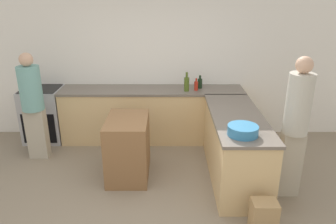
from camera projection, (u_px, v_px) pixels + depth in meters
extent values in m
plane|color=gray|center=(145.00, 211.00, 3.99)|extent=(14.00, 14.00, 0.00)
cube|color=white|center=(152.00, 61.00, 5.72)|extent=(8.00, 0.06, 2.70)
cube|color=#D6B27A|center=(152.00, 116.00, 5.73)|extent=(3.09, 0.59, 0.89)
cube|color=#6B6056|center=(152.00, 90.00, 5.57)|extent=(3.12, 0.62, 0.04)
cube|color=#D6B27A|center=(235.00, 147.00, 4.59)|extent=(0.66, 1.85, 0.89)
cube|color=#6B6056|center=(237.00, 117.00, 4.42)|extent=(0.69, 1.88, 0.04)
cube|color=#ADADB2|center=(44.00, 115.00, 5.72)|extent=(0.66, 0.59, 0.93)
cube|color=black|center=(39.00, 129.00, 5.49)|extent=(0.56, 0.01, 0.52)
cube|color=black|center=(40.00, 89.00, 5.56)|extent=(0.61, 0.55, 0.01)
cube|color=brown|center=(128.00, 148.00, 4.61)|extent=(0.57, 0.84, 0.87)
cylinder|color=teal|center=(243.00, 130.00, 3.80)|extent=(0.36, 0.36, 0.12)
cylinder|color=black|center=(200.00, 84.00, 5.58)|extent=(0.08, 0.08, 0.16)
cylinder|color=black|center=(200.00, 77.00, 5.54)|extent=(0.04, 0.04, 0.06)
cylinder|color=#475B1E|center=(187.00, 84.00, 5.41)|extent=(0.08, 0.08, 0.23)
cylinder|color=#475B1E|center=(187.00, 75.00, 5.36)|extent=(0.04, 0.04, 0.09)
cylinder|color=red|center=(196.00, 86.00, 5.46)|extent=(0.06, 0.06, 0.15)
cylinder|color=red|center=(196.00, 80.00, 5.43)|extent=(0.03, 0.03, 0.06)
cube|color=#ADA38E|center=(37.00, 133.00, 5.14)|extent=(0.29, 0.18, 0.80)
cylinder|color=#6BA39E|center=(30.00, 88.00, 4.88)|extent=(0.33, 0.33, 0.67)
sphere|color=tan|center=(26.00, 60.00, 4.72)|extent=(0.20, 0.20, 0.20)
cube|color=#ADA38E|center=(290.00, 164.00, 4.18)|extent=(0.27, 0.17, 0.87)
cylinder|color=#B7B2A3|center=(299.00, 104.00, 3.89)|extent=(0.30, 0.30, 0.75)
sphere|color=tan|center=(304.00, 65.00, 3.72)|extent=(0.20, 0.20, 0.20)
cube|color=#A88456|center=(264.00, 216.00, 3.60)|extent=(0.28, 0.22, 0.38)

